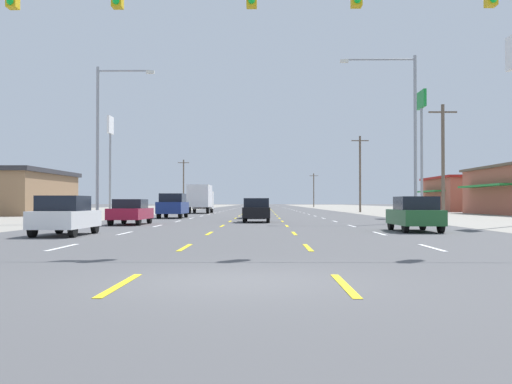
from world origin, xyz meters
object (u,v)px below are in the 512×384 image
object	(u,v)px
streetlight_left_row_0	(103,133)
suv_far_left_farther	(173,205)
box_truck_far_left_farthest	(201,197)
hatchback_far_right_near	(415,214)
sedan_center_turn_far	(255,209)
sedan_far_left_mid	(131,211)
streetlight_right_row_0	(407,125)
pole_sign_left_row_1	(110,142)
pole_sign_right_row_1	(422,122)
hatchback_far_left_nearest	(65,215)
hatchback_center_turn_midfar	(257,210)

from	to	relation	value
streetlight_left_row_0	suv_far_left_farther	bearing A→B (deg)	73.55
box_truck_far_left_farthest	hatchback_far_right_near	bearing A→B (deg)	-71.47
sedan_center_turn_far	box_truck_far_left_farthest	xyz separation A→B (m)	(-6.59, 20.68, 1.08)
suv_far_left_farther	sedan_far_left_mid	bearing A→B (deg)	-91.31
hatchback_far_right_near	streetlight_right_row_0	distance (m)	12.87
suv_far_left_farther	streetlight_left_row_0	world-z (taller)	streetlight_left_row_0
streetlight_right_row_0	pole_sign_left_row_1	bearing A→B (deg)	139.80
pole_sign_right_row_1	streetlight_right_row_0	size ratio (longest dim) A/B	1.01
pole_sign_left_row_1	streetlight_right_row_0	xyz separation A→B (m)	(24.42, -20.64, -1.08)
hatchback_far_right_near	sedan_far_left_mid	xyz separation A→B (m)	(-14.32, 7.74, -0.03)
sedan_far_left_mid	suv_far_left_farther	size ratio (longest dim) A/B	0.92
sedan_center_turn_far	hatchback_far_left_nearest	bearing A→B (deg)	-106.17
sedan_center_turn_far	pole_sign_right_row_1	size ratio (longest dim) A/B	0.42
hatchback_far_left_nearest	hatchback_center_turn_midfar	size ratio (longest dim) A/B	1.00
pole_sign_left_row_1	pole_sign_right_row_1	world-z (taller)	pole_sign_right_row_1
sedan_center_turn_far	suv_far_left_farther	distance (m)	6.68
hatchback_center_turn_midfar	pole_sign_right_row_1	xyz separation A→B (m)	(13.87, 12.08, 7.32)
box_truck_far_left_farthest	pole_sign_left_row_1	distance (m)	13.59
hatchback_center_turn_midfar	sedan_far_left_mid	bearing A→B (deg)	-150.76
box_truck_far_left_farthest	pole_sign_right_row_1	distance (m)	27.97
box_truck_far_left_farthest	streetlight_right_row_0	bearing A→B (deg)	-61.43
sedan_center_turn_far	streetlight_right_row_0	world-z (taller)	streetlight_right_row_0
hatchback_far_left_nearest	streetlight_left_row_0	bearing A→B (deg)	100.01
hatchback_far_right_near	box_truck_far_left_farthest	distance (m)	43.88
hatchback_far_right_near	streetlight_right_row_0	bearing A→B (deg)	77.66
streetlight_left_row_0	streetlight_right_row_0	xyz separation A→B (m)	(19.46, 0.00, 0.48)
hatchback_far_left_nearest	pole_sign_left_row_1	xyz separation A→B (m)	(-7.56, 35.33, 6.50)
sedan_far_left_mid	hatchback_far_right_near	bearing A→B (deg)	-28.39
hatchback_far_right_near	hatchback_center_turn_midfar	xyz separation A→B (m)	(-7.12, 11.77, 0.00)
streetlight_left_row_0	pole_sign_left_row_1	bearing A→B (deg)	103.53
hatchback_center_turn_midfar	streetlight_right_row_0	bearing A→B (deg)	-2.22
pole_sign_right_row_1	streetlight_left_row_0	size ratio (longest dim) A/B	1.08
sedan_center_turn_far	streetlight_right_row_0	bearing A→B (deg)	-44.01
sedan_center_turn_far	streetlight_left_row_0	xyz separation A→B (m)	(-9.61, -9.51, 4.96)
suv_far_left_farther	box_truck_far_left_farthest	distance (m)	20.22
hatchback_far_right_near	sedan_center_turn_far	bearing A→B (deg)	109.36
hatchback_far_left_nearest	streetlight_right_row_0	world-z (taller)	streetlight_right_row_0
hatchback_far_right_near	box_truck_far_left_farthest	size ratio (longest dim) A/B	0.54
hatchback_far_right_near	streetlight_left_row_0	size ratio (longest dim) A/B	0.39
streetlight_right_row_0	suv_far_left_farther	bearing A→B (deg)	148.81
pole_sign_right_row_1	streetlight_right_row_0	bearing A→B (deg)	-108.85
hatchback_far_left_nearest	pole_sign_left_row_1	distance (m)	36.71
sedan_center_turn_far	streetlight_right_row_0	distance (m)	14.73
hatchback_center_turn_midfar	sedan_center_turn_far	bearing A→B (deg)	91.42
streetlight_right_row_0	sedan_far_left_mid	bearing A→B (deg)	-167.73
hatchback_far_left_nearest	hatchback_far_right_near	distance (m)	14.74
hatchback_center_turn_midfar	pole_sign_left_row_1	size ratio (longest dim) A/B	0.40
hatchback_far_left_nearest	pole_sign_left_row_1	world-z (taller)	pole_sign_left_row_1
box_truck_far_left_farthest	hatchback_far_left_nearest	bearing A→B (deg)	-90.54
sedan_center_turn_far	sedan_far_left_mid	bearing A→B (deg)	-117.91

